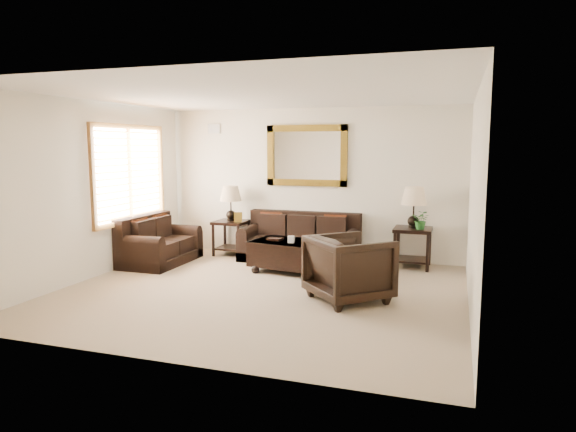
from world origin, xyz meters
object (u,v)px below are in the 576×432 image
(end_table_left, at_px, (231,210))
(armchair, at_px, (349,265))
(coffee_table, at_px, (296,253))
(end_table_right, at_px, (413,215))
(sofa, at_px, (300,243))
(loveseat, at_px, (158,246))

(end_table_left, height_order, armchair, end_table_left)
(coffee_table, bearing_deg, end_table_left, 159.05)
(end_table_left, relative_size, end_table_right, 0.95)
(sofa, height_order, loveseat, sofa)
(armchair, bearing_deg, coffee_table, -1.85)
(loveseat, height_order, end_table_left, end_table_left)
(loveseat, height_order, armchair, armchair)
(end_table_left, bearing_deg, armchair, -39.21)
(loveseat, distance_m, coffee_table, 2.49)
(sofa, distance_m, loveseat, 2.49)
(armchair, bearing_deg, loveseat, 29.11)
(end_table_right, bearing_deg, end_table_left, 179.77)
(sofa, bearing_deg, armchair, -58.24)
(end_table_right, xyz_separation_m, coffee_table, (-1.75, -0.91, -0.57))
(end_table_right, relative_size, coffee_table, 0.86)
(loveseat, xyz_separation_m, end_table_right, (4.23, 1.03, 0.58))
(sofa, xyz_separation_m, loveseat, (-2.29, -0.97, -0.00))
(coffee_table, xyz_separation_m, armchair, (1.12, -1.27, 0.17))
(armchair, bearing_deg, end_table_left, 7.47)
(end_table_left, relative_size, armchair, 1.36)
(coffee_table, bearing_deg, loveseat, -167.53)
(end_table_left, height_order, end_table_right, end_table_right)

